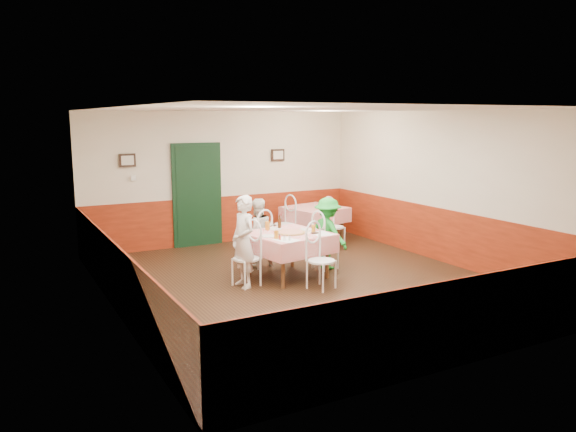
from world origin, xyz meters
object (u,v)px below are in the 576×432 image
glass_b (313,228)px  chair_second_a (284,224)px  main_table (288,255)px  glass_c (267,226)px  diner_right (328,233)px  chair_left (246,259)px  chair_right (325,244)px  chair_near (321,261)px  pizza (291,232)px  beer_bottle (280,222)px  diner_left (243,242)px  wallet (315,233)px  chair_second_b (334,227)px  second_table (315,225)px  chair_far (259,242)px  glass_a (276,235)px

glass_b → chair_second_a: bearing=74.1°
main_table → glass_c: size_ratio=8.15×
glass_b → diner_right: (0.47, 0.29, -0.18)m
main_table → glass_b: size_ratio=9.76×
chair_left → chair_second_a: bearing=125.6°
diner_right → chair_right: bearing=85.4°
chair_near → pizza: size_ratio=1.86×
chair_left → diner_right: diner_right is taller
diner_right → beer_bottle: bearing=59.2°
chair_near → diner_right: 1.25m
diner_left → wallet: bearing=80.3°
chair_near → wallet: 0.70m
chair_second_a → chair_second_b: 1.06m
chair_second_a → second_table: bearing=77.8°
main_table → chair_left: chair_left is taller
chair_far → glass_b: 1.18m
chair_near → glass_a: size_ratio=6.82×
glass_a → diner_left: 0.54m
chair_far → glass_a: (-0.23, -1.15, 0.38)m
wallet → diner_left: diner_left is taller
chair_far → chair_near: size_ratio=1.00×
chair_second_a → beer_bottle: size_ratio=4.10×
chair_left → wallet: bearing=70.0°
wallet → diner_right: bearing=28.7°
main_table → chair_left: (-0.84, -0.15, 0.08)m
chair_right → chair_second_a: 2.01m
glass_b → chair_second_b: bearing=47.4°
glass_b → beer_bottle: beer_bottle is taller
pizza → chair_right: bearing=12.9°
chair_near → chair_left: bearing=124.8°
glass_c → chair_second_b: bearing=26.5°
chair_second_a → glass_a: size_ratio=6.82×
chair_left → diner_left: bearing=-94.7°
chair_far → glass_a: size_ratio=6.82×
glass_c → main_table: bearing=-63.8°
beer_bottle → diner_right: diner_right is taller
beer_bottle → chair_far: bearing=113.9°
chair_second_b → diner_right: size_ratio=0.70×
diner_right → chair_second_b: bearing=-51.5°
glass_b → beer_bottle: 0.65m
chair_right → glass_c: size_ratio=6.01×
glass_c → diner_right: (1.08, -0.23, -0.20)m
chair_far → diner_left: 1.27m
pizza → beer_bottle: beer_bottle is taller
second_table → pizza: 2.85m
diner_left → glass_a: bearing=68.0°
chair_right → diner_left: bearing=91.5°
glass_c → diner_left: size_ratio=0.10×
glass_c → diner_left: (-0.69, -0.54, -0.10)m
chair_left → glass_b: bearing=76.0°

